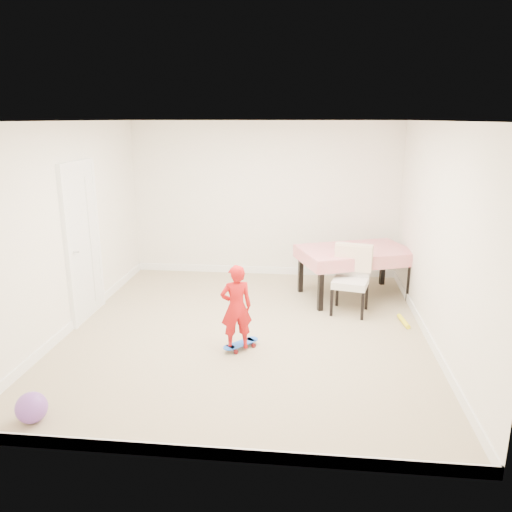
# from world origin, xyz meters

# --- Properties ---
(ground) EXTENTS (5.00, 5.00, 0.00)m
(ground) POSITION_xyz_m (0.00, 0.00, 0.00)
(ground) COLOR tan
(ground) RESTS_ON ground
(ceiling) EXTENTS (4.50, 5.00, 0.04)m
(ceiling) POSITION_xyz_m (0.00, 0.00, 2.58)
(ceiling) COLOR white
(ceiling) RESTS_ON wall_back
(wall_back) EXTENTS (4.50, 0.04, 2.60)m
(wall_back) POSITION_xyz_m (0.00, 2.48, 1.30)
(wall_back) COLOR white
(wall_back) RESTS_ON ground
(wall_front) EXTENTS (4.50, 0.04, 2.60)m
(wall_front) POSITION_xyz_m (0.00, -2.48, 1.30)
(wall_front) COLOR white
(wall_front) RESTS_ON ground
(wall_left) EXTENTS (0.04, 5.00, 2.60)m
(wall_left) POSITION_xyz_m (-2.23, 0.00, 1.30)
(wall_left) COLOR white
(wall_left) RESTS_ON ground
(wall_right) EXTENTS (0.04, 5.00, 2.60)m
(wall_right) POSITION_xyz_m (2.23, 0.00, 1.30)
(wall_right) COLOR white
(wall_right) RESTS_ON ground
(door) EXTENTS (0.11, 0.94, 2.11)m
(door) POSITION_xyz_m (-2.22, 0.30, 1.02)
(door) COLOR white
(door) RESTS_ON ground
(baseboard_back) EXTENTS (4.50, 0.02, 0.12)m
(baseboard_back) POSITION_xyz_m (0.00, 2.49, 0.06)
(baseboard_back) COLOR white
(baseboard_back) RESTS_ON ground
(baseboard_front) EXTENTS (4.50, 0.02, 0.12)m
(baseboard_front) POSITION_xyz_m (0.00, -2.49, 0.06)
(baseboard_front) COLOR white
(baseboard_front) RESTS_ON ground
(baseboard_left) EXTENTS (0.02, 5.00, 0.12)m
(baseboard_left) POSITION_xyz_m (-2.24, 0.00, 0.06)
(baseboard_left) COLOR white
(baseboard_left) RESTS_ON ground
(baseboard_right) EXTENTS (0.02, 5.00, 0.12)m
(baseboard_right) POSITION_xyz_m (2.24, 0.00, 0.06)
(baseboard_right) COLOR white
(baseboard_right) RESTS_ON ground
(dining_table) EXTENTS (1.86, 1.52, 0.75)m
(dining_table) POSITION_xyz_m (1.46, 1.47, 0.38)
(dining_table) COLOR #A90913
(dining_table) RESTS_ON ground
(dining_chair) EXTENTS (0.64, 0.70, 0.95)m
(dining_chair) POSITION_xyz_m (1.35, 0.80, 0.47)
(dining_chair) COLOR white
(dining_chair) RESTS_ON ground
(skateboard) EXTENTS (0.47, 0.48, 0.07)m
(skateboard) POSITION_xyz_m (-0.01, -0.49, 0.04)
(skateboard) COLOR blue
(skateboard) RESTS_ON ground
(child) EXTENTS (0.43, 0.35, 1.01)m
(child) POSITION_xyz_m (-0.05, -0.54, 0.51)
(child) COLOR red
(child) RESTS_ON ground
(balloon) EXTENTS (0.28, 0.28, 0.28)m
(balloon) POSITION_xyz_m (-1.67, -2.15, 0.14)
(balloon) COLOR purple
(balloon) RESTS_ON ground
(foam_toy) EXTENTS (0.11, 0.40, 0.06)m
(foam_toy) POSITION_xyz_m (2.04, 0.48, 0.03)
(foam_toy) COLOR yellow
(foam_toy) RESTS_ON ground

